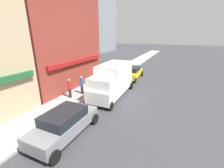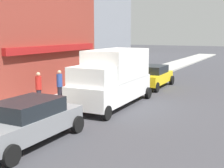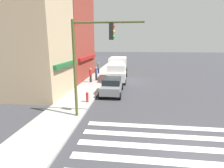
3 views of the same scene
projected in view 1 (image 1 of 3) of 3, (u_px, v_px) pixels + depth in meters
storefront_row at (26, 11)px, 12.60m from camera, size 16.13×5.30×15.28m
sedan_grey at (65, 123)px, 8.57m from camera, size 4.41×2.02×1.59m
box_truck_white at (112, 80)px, 14.12m from camera, size 6.24×2.42×3.04m
sedan_yellow at (132, 72)px, 20.00m from camera, size 4.44×2.02×1.59m
pedestrian_grey_coat at (102, 71)px, 19.53m from camera, size 0.32×0.32×1.77m
pedestrian_red_jacket at (70, 88)px, 13.51m from camera, size 0.32×0.32×1.77m
pedestrian_blue_shirt at (82, 85)px, 14.38m from camera, size 0.32×0.32×1.77m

